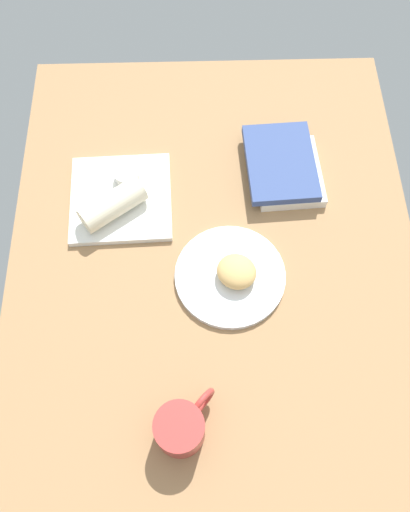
# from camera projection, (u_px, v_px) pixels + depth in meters

# --- Properties ---
(dining_table) EXTENTS (1.10, 0.90, 0.04)m
(dining_table) POSITION_uv_depth(u_px,v_px,m) (213.00, 248.00, 1.20)
(dining_table) COLOR #9E754C
(dining_table) RESTS_ON ground
(round_plate) EXTENTS (0.24, 0.24, 0.01)m
(round_plate) POSITION_uv_depth(u_px,v_px,m) (230.00, 276.00, 1.14)
(round_plate) COLOR white
(round_plate) RESTS_ON dining_table
(scone_pastry) EXTENTS (0.11, 0.11, 0.04)m
(scone_pastry) POSITION_uv_depth(u_px,v_px,m) (237.00, 272.00, 1.12)
(scone_pastry) COLOR #DEAF66
(scone_pastry) RESTS_ON round_plate
(square_plate) EXTENTS (0.24, 0.24, 0.02)m
(square_plate) POSITION_uv_depth(u_px,v_px,m) (121.00, 198.00, 1.23)
(square_plate) COLOR white
(square_plate) RESTS_ON dining_table
(sauce_cup) EXTENTS (0.06, 0.06, 0.03)m
(sauce_cup) POSITION_uv_depth(u_px,v_px,m) (127.00, 175.00, 1.23)
(sauce_cup) COLOR silver
(sauce_cup) RESTS_ON square_plate
(breakfast_wrap) EXTENTS (0.14, 0.16, 0.06)m
(breakfast_wrap) POSITION_uv_depth(u_px,v_px,m) (113.00, 205.00, 1.18)
(breakfast_wrap) COLOR beige
(breakfast_wrap) RESTS_ON square_plate
(book_stack) EXTENTS (0.22, 0.18, 0.05)m
(book_stack) POSITION_uv_depth(u_px,v_px,m) (284.00, 168.00, 1.24)
(book_stack) COLOR silver
(book_stack) RESTS_ON dining_table
(coffee_mug) EXTENTS (0.12, 0.11, 0.09)m
(coffee_mug) POSITION_uv_depth(u_px,v_px,m) (181.00, 428.00, 0.97)
(coffee_mug) COLOR #B23833
(coffee_mug) RESTS_ON dining_table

